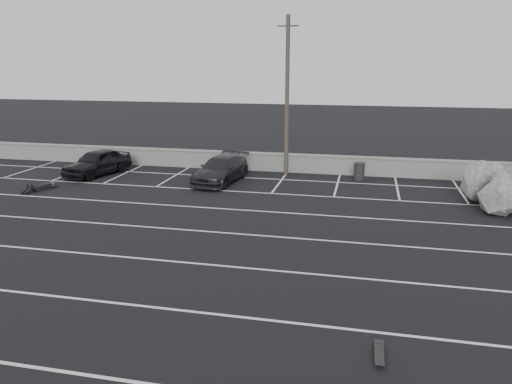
% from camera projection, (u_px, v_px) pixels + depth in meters
% --- Properties ---
extents(ground, '(120.00, 120.00, 0.00)m').
position_uv_depth(ground, '(187.00, 263.00, 15.86)').
color(ground, black).
rests_on(ground, ground).
extents(seawall, '(50.00, 0.45, 1.06)m').
position_uv_depth(seawall, '(271.00, 162.00, 28.93)').
color(seawall, gray).
rests_on(seawall, ground).
extents(stall_lines, '(36.00, 20.05, 0.01)m').
position_uv_depth(stall_lines, '(223.00, 221.00, 20.03)').
color(stall_lines, silver).
rests_on(stall_lines, ground).
extents(car_left, '(2.72, 4.52, 1.44)m').
position_uv_depth(car_left, '(97.00, 162.00, 27.92)').
color(car_left, black).
rests_on(car_left, ground).
extents(car_right, '(2.38, 4.75, 1.33)m').
position_uv_depth(car_right, '(221.00, 170.00, 26.30)').
color(car_right, black).
rests_on(car_right, ground).
extents(utility_pole, '(1.14, 0.23, 8.56)m').
position_uv_depth(utility_pole, '(287.00, 97.00, 26.99)').
color(utility_pole, '#4C4238').
rests_on(utility_pole, ground).
extents(trash_bin, '(0.77, 0.77, 0.94)m').
position_uv_depth(trash_bin, '(359.00, 171.00, 26.76)').
color(trash_bin, '#242427').
rests_on(trash_bin, ground).
extents(person, '(1.97, 2.79, 0.48)m').
position_uv_depth(person, '(44.00, 184.00, 24.94)').
color(person, black).
rests_on(person, ground).
extents(skateboard, '(0.23, 0.82, 0.10)m').
position_uv_depth(skateboard, '(379.00, 354.00, 10.80)').
color(skateboard, black).
rests_on(skateboard, ground).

